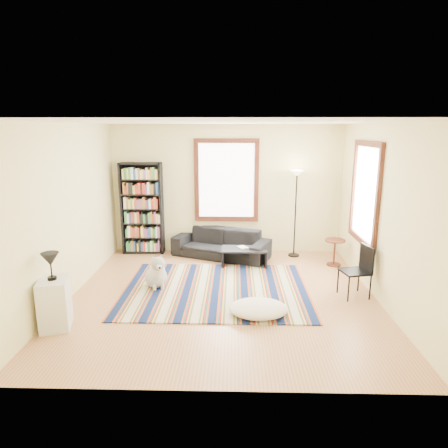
{
  "coord_description": "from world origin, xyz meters",
  "views": [
    {
      "loc": [
        0.18,
        -6.18,
        2.7
      ],
      "look_at": [
        0.0,
        0.5,
        1.1
      ],
      "focal_mm": 32.0,
      "sensor_mm": 36.0,
      "label": 1
    }
  ],
  "objects_px": {
    "floor_cushion": "(258,308)",
    "side_table": "(334,253)",
    "bookshelf": "(142,209)",
    "folding_chair": "(355,272)",
    "sofa": "(221,243)",
    "white_cabinet": "(55,303)",
    "dog": "(156,270)",
    "floor_lamp": "(295,214)",
    "coffee_table": "(244,257)"
  },
  "relations": [
    {
      "from": "floor_cushion",
      "to": "floor_lamp",
      "type": "bearing_deg",
      "value": 72.02
    },
    {
      "from": "coffee_table",
      "to": "sofa",
      "type": "bearing_deg",
      "value": 131.03
    },
    {
      "from": "sofa",
      "to": "bookshelf",
      "type": "height_order",
      "value": "bookshelf"
    },
    {
      "from": "side_table",
      "to": "folding_chair",
      "type": "relative_size",
      "value": 0.63
    },
    {
      "from": "floor_cushion",
      "to": "dog",
      "type": "bearing_deg",
      "value": 148.4
    },
    {
      "from": "sofa",
      "to": "floor_cushion",
      "type": "xyz_separation_m",
      "value": [
        0.65,
        -2.78,
        -0.19
      ]
    },
    {
      "from": "floor_cushion",
      "to": "folding_chair",
      "type": "relative_size",
      "value": 1.03
    },
    {
      "from": "side_table",
      "to": "bookshelf",
      "type": "bearing_deg",
      "value": 169.21
    },
    {
      "from": "bookshelf",
      "to": "white_cabinet",
      "type": "bearing_deg",
      "value": -97.6
    },
    {
      "from": "bookshelf",
      "to": "folding_chair",
      "type": "bearing_deg",
      "value": -30.01
    },
    {
      "from": "dog",
      "to": "white_cabinet",
      "type": "bearing_deg",
      "value": -149.85
    },
    {
      "from": "coffee_table",
      "to": "floor_cushion",
      "type": "height_order",
      "value": "coffee_table"
    },
    {
      "from": "white_cabinet",
      "to": "dog",
      "type": "distance_m",
      "value": 1.85
    },
    {
      "from": "side_table",
      "to": "white_cabinet",
      "type": "bearing_deg",
      "value": -149.12
    },
    {
      "from": "side_table",
      "to": "folding_chair",
      "type": "distance_m",
      "value": 1.54
    },
    {
      "from": "sofa",
      "to": "white_cabinet",
      "type": "distance_m",
      "value": 3.87
    },
    {
      "from": "side_table",
      "to": "floor_lamp",
      "type": "bearing_deg",
      "value": 140.4
    },
    {
      "from": "side_table",
      "to": "folding_chair",
      "type": "bearing_deg",
      "value": -91.87
    },
    {
      "from": "coffee_table",
      "to": "floor_cushion",
      "type": "relative_size",
      "value": 1.02
    },
    {
      "from": "coffee_table",
      "to": "white_cabinet",
      "type": "relative_size",
      "value": 1.29
    },
    {
      "from": "floor_cushion",
      "to": "folding_chair",
      "type": "height_order",
      "value": "folding_chair"
    },
    {
      "from": "sofa",
      "to": "folding_chair",
      "type": "distance_m",
      "value": 3.04
    },
    {
      "from": "floor_cushion",
      "to": "side_table",
      "type": "distance_m",
      "value": 2.82
    },
    {
      "from": "sofa",
      "to": "bookshelf",
      "type": "distance_m",
      "value": 1.89
    },
    {
      "from": "coffee_table",
      "to": "floor_lamp",
      "type": "height_order",
      "value": "floor_lamp"
    },
    {
      "from": "white_cabinet",
      "to": "dog",
      "type": "height_order",
      "value": "white_cabinet"
    },
    {
      "from": "bookshelf",
      "to": "coffee_table",
      "type": "xyz_separation_m",
      "value": [
        2.22,
        -0.83,
        -0.82
      ]
    },
    {
      "from": "floor_lamp",
      "to": "side_table",
      "type": "bearing_deg",
      "value": -39.6
    },
    {
      "from": "floor_cushion",
      "to": "bookshelf",
      "type": "bearing_deg",
      "value": 128.0
    },
    {
      "from": "coffee_table",
      "to": "floor_lamp",
      "type": "distance_m",
      "value": 1.48
    },
    {
      "from": "side_table",
      "to": "dog",
      "type": "distance_m",
      "value": 3.6
    },
    {
      "from": "side_table",
      "to": "folding_chair",
      "type": "xyz_separation_m",
      "value": [
        -0.05,
        -1.53,
        0.16
      ]
    },
    {
      "from": "bookshelf",
      "to": "side_table",
      "type": "relative_size",
      "value": 3.7
    },
    {
      "from": "sofa",
      "to": "white_cabinet",
      "type": "bearing_deg",
      "value": -102.31
    },
    {
      "from": "bookshelf",
      "to": "side_table",
      "type": "height_order",
      "value": "bookshelf"
    },
    {
      "from": "sofa",
      "to": "floor_lamp",
      "type": "bearing_deg",
      "value": 25.82
    },
    {
      "from": "side_table",
      "to": "sofa",
      "type": "bearing_deg",
      "value": 167.78
    },
    {
      "from": "coffee_table",
      "to": "folding_chair",
      "type": "bearing_deg",
      "value": -39.81
    },
    {
      "from": "sofa",
      "to": "folding_chair",
      "type": "xyz_separation_m",
      "value": [
        2.26,
        -2.03,
        0.13
      ]
    },
    {
      "from": "coffee_table",
      "to": "white_cabinet",
      "type": "distance_m",
      "value": 3.76
    },
    {
      "from": "sofa",
      "to": "bookshelf",
      "type": "bearing_deg",
      "value": -166.65
    },
    {
      "from": "coffee_table",
      "to": "dog",
      "type": "bearing_deg",
      "value": -143.51
    },
    {
      "from": "bookshelf",
      "to": "folding_chair",
      "type": "height_order",
      "value": "bookshelf"
    },
    {
      "from": "side_table",
      "to": "dog",
      "type": "height_order",
      "value": "dog"
    },
    {
      "from": "white_cabinet",
      "to": "dog",
      "type": "xyz_separation_m",
      "value": [
        1.12,
        1.48,
        -0.05
      ]
    },
    {
      "from": "side_table",
      "to": "white_cabinet",
      "type": "xyz_separation_m",
      "value": [
        -4.5,
        -2.69,
        0.08
      ]
    },
    {
      "from": "coffee_table",
      "to": "dog",
      "type": "relative_size",
      "value": 1.5
    },
    {
      "from": "side_table",
      "to": "coffee_table",
      "type": "bearing_deg",
      "value": -178.16
    },
    {
      "from": "folding_chair",
      "to": "floor_cushion",
      "type": "bearing_deg",
      "value": -168.14
    },
    {
      "from": "bookshelf",
      "to": "white_cabinet",
      "type": "distance_m",
      "value": 3.55
    }
  ]
}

